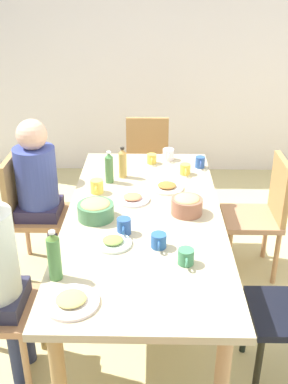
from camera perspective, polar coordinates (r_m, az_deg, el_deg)
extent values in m
plane|color=#C5B881|center=(3.15, 0.00, -14.81)|extent=(5.93, 5.93, 0.00)
cube|color=silver|center=(4.98, 0.61, 17.13)|extent=(0.12, 4.86, 2.60)
cube|color=#BFAF8A|center=(2.73, 0.00, -3.21)|extent=(2.03, 0.94, 0.04)
cylinder|color=#B27C57|center=(3.74, -5.37, -1.32)|extent=(0.07, 0.07, 0.70)
cylinder|color=tan|center=(3.73, 5.96, -1.42)|extent=(0.07, 0.07, 0.70)
cylinder|color=#AA8748|center=(2.82, -12.84, -15.45)|extent=(0.04, 0.04, 0.43)
cylinder|color=tan|center=(2.59, -14.61, -20.35)|extent=(0.04, 0.04, 0.43)
cylinder|color=#2C324E|center=(2.77, -14.76, -16.39)|extent=(0.09, 0.09, 0.45)
cylinder|color=#293252|center=(2.66, -15.66, -18.67)|extent=(0.09, 0.09, 0.45)
cube|color=#AD784C|center=(3.41, -12.86, -3.03)|extent=(0.40, 0.40, 0.04)
cylinder|color=tan|center=(3.71, -14.50, -4.76)|extent=(0.04, 0.04, 0.43)
cylinder|color=#A67548|center=(3.43, -15.90, -7.63)|extent=(0.04, 0.04, 0.43)
cylinder|color=#AA7D5B|center=(3.63, -9.30, -4.91)|extent=(0.04, 0.04, 0.43)
cylinder|color=tan|center=(3.35, -10.28, -7.87)|extent=(0.04, 0.04, 0.43)
cube|color=#AC824E|center=(3.36, -16.23, 0.56)|extent=(0.38, 0.04, 0.45)
cylinder|color=#313145|center=(3.56, -10.67, -5.48)|extent=(0.09, 0.09, 0.45)
cylinder|color=#363152|center=(3.43, -11.17, -6.86)|extent=(0.09, 0.09, 0.45)
cube|color=#302A47|center=(3.38, -12.95, -2.14)|extent=(0.30, 0.30, 0.10)
cylinder|color=#3C4997|center=(3.27, -13.40, 1.92)|extent=(0.29, 0.29, 0.42)
sphere|color=#EEB596|center=(3.17, -13.97, 7.01)|extent=(0.21, 0.21, 0.21)
cube|color=#AA7A58|center=(3.39, 13.30, -3.27)|extent=(0.40, 0.40, 0.04)
cylinder|color=tan|center=(3.40, 16.28, -7.96)|extent=(0.04, 0.04, 0.43)
cylinder|color=#B57E54|center=(3.68, 15.04, -5.05)|extent=(0.04, 0.04, 0.43)
cylinder|color=#A97A49|center=(3.33, 10.57, -8.09)|extent=(0.04, 0.04, 0.43)
cylinder|color=tan|center=(3.62, 9.79, -5.09)|extent=(0.04, 0.04, 0.43)
cube|color=#AD7E48|center=(3.33, 16.73, 0.28)|extent=(0.38, 0.04, 0.45)
cube|color=tan|center=(4.04, 0.38, 2.33)|extent=(0.40, 0.40, 0.04)
cylinder|color=#AC7D50|center=(4.29, 2.67, 0.45)|extent=(0.04, 0.04, 0.43)
cylinder|color=#B07647|center=(4.29, -1.87, 0.49)|extent=(0.04, 0.04, 0.43)
cylinder|color=#A48255|center=(3.98, 2.78, -1.64)|extent=(0.04, 0.04, 0.43)
cylinder|color=#A48351|center=(3.99, -2.11, -1.59)|extent=(0.04, 0.04, 0.43)
cube|color=#AF7F4A|center=(4.12, 0.42, 6.33)|extent=(0.04, 0.38, 0.45)
cube|color=black|center=(2.58, 17.68, -14.28)|extent=(0.40, 0.40, 0.04)
cylinder|color=black|center=(2.57, 14.11, -20.78)|extent=(0.04, 0.04, 0.43)
cylinder|color=black|center=(2.80, 12.67, -15.78)|extent=(0.04, 0.04, 0.43)
cylinder|color=white|center=(2.89, -1.45, -0.94)|extent=(0.22, 0.22, 0.01)
ellipsoid|color=#D47B51|center=(2.88, -1.46, -0.59)|extent=(0.12, 0.12, 0.02)
cylinder|color=white|center=(2.06, -9.13, -13.53)|extent=(0.25, 0.25, 0.01)
ellipsoid|color=tan|center=(2.05, -9.16, -13.11)|extent=(0.14, 0.14, 0.02)
cylinder|color=silver|center=(2.44, -3.92, -6.44)|extent=(0.20, 0.20, 0.01)
ellipsoid|color=#7E9D47|center=(2.43, -3.94, -6.05)|extent=(0.11, 0.11, 0.02)
cylinder|color=silver|center=(3.04, 2.89, 0.53)|extent=(0.22, 0.22, 0.01)
ellipsoid|color=#A76C2F|center=(3.04, 2.90, 0.87)|extent=(0.12, 0.12, 0.02)
cylinder|color=#995E47|center=(2.72, 5.41, -1.78)|extent=(0.19, 0.19, 0.10)
ellipsoid|color=tan|center=(2.70, 5.45, -0.86)|extent=(0.15, 0.15, 0.04)
cylinder|color=#467A50|center=(2.68, -6.08, -2.41)|extent=(0.21, 0.21, 0.09)
ellipsoid|color=tan|center=(2.65, -6.13, -1.52)|extent=(0.17, 0.17, 0.04)
cylinder|color=#2B529A|center=(2.51, -2.53, -4.30)|extent=(0.08, 0.08, 0.09)
torus|color=#29599C|center=(2.47, -2.60, -4.90)|extent=(0.05, 0.01, 0.05)
cylinder|color=#3E8457|center=(2.27, 5.29, -8.10)|extent=(0.08, 0.08, 0.08)
torus|color=#418761|center=(2.23, 5.38, -8.85)|extent=(0.05, 0.01, 0.05)
cylinder|color=#E5C748|center=(3.27, 5.21, 2.89)|extent=(0.08, 0.08, 0.08)
torus|color=#DEC452|center=(3.22, 5.26, 2.54)|extent=(0.05, 0.01, 0.05)
cylinder|color=#2A5AA2|center=(2.39, 1.87, -6.13)|extent=(0.08, 0.08, 0.08)
torus|color=#2C5A99|center=(2.35, 1.88, -6.81)|extent=(0.05, 0.01, 0.05)
cylinder|color=#EECF4E|center=(2.99, -5.94, 0.72)|extent=(0.08, 0.08, 0.09)
torus|color=#DFCB4A|center=(2.94, -6.06, 0.27)|extent=(0.05, 0.01, 0.05)
cylinder|color=gold|center=(3.45, 0.98, 4.21)|extent=(0.07, 0.07, 0.07)
torus|color=#E5CD54|center=(3.41, 0.97, 3.92)|extent=(0.05, 0.01, 0.05)
cylinder|color=white|center=(3.52, 3.06, 4.75)|extent=(0.08, 0.08, 0.09)
torus|color=white|center=(3.47, 3.09, 4.43)|extent=(0.05, 0.01, 0.05)
cylinder|color=#2C539E|center=(3.40, 7.06, 3.76)|extent=(0.07, 0.07, 0.08)
torus|color=#34509B|center=(3.35, 7.14, 3.46)|extent=(0.05, 0.01, 0.05)
cylinder|color=#437A3D|center=(2.17, -11.21, -8.24)|extent=(0.06, 0.06, 0.22)
cone|color=#567E31|center=(2.10, -11.49, -5.46)|extent=(0.06, 0.06, 0.03)
cylinder|color=white|center=(2.09, -11.54, -4.99)|extent=(0.03, 0.03, 0.01)
cylinder|color=#497841|center=(3.12, -4.40, 2.81)|extent=(0.06, 0.06, 0.18)
cone|color=#448040|center=(3.08, -4.47, 4.66)|extent=(0.05, 0.05, 0.03)
cylinder|color=white|center=(3.07, -4.48, 5.00)|extent=(0.03, 0.03, 0.01)
cylinder|color=tan|center=(3.19, -2.70, 3.40)|extent=(0.06, 0.06, 0.18)
cone|color=gold|center=(3.15, -2.74, 5.18)|extent=(0.05, 0.05, 0.03)
cylinder|color=black|center=(3.15, -2.74, 5.52)|extent=(0.03, 0.03, 0.01)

